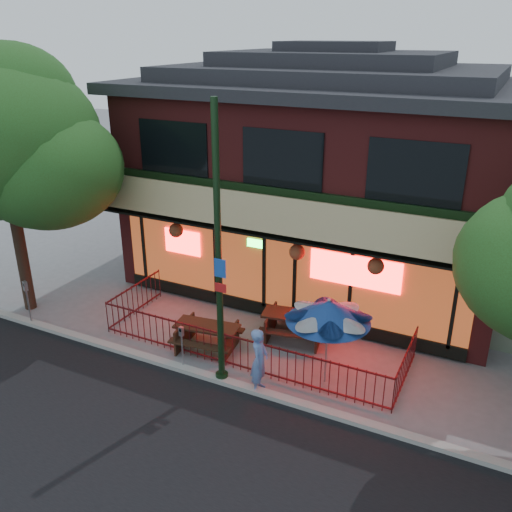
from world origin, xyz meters
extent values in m
plane|color=gray|center=(0.00, 0.00, 0.00)|extent=(80.00, 80.00, 0.00)
cube|color=#999993|center=(0.00, -0.50, 0.06)|extent=(80.00, 0.25, 0.12)
cube|color=maroon|center=(0.00, 7.20, 3.25)|extent=(12.00, 8.00, 6.50)
cube|color=#59230F|center=(0.00, 3.18, 1.65)|extent=(11.00, 0.06, 2.60)
cube|color=#FF0C0C|center=(2.30, 3.10, 2.10)|extent=(2.60, 0.04, 0.90)
cube|color=#FF0C0C|center=(-3.40, 3.10, 2.00)|extent=(1.30, 0.04, 0.80)
cube|color=tan|center=(0.00, 2.70, 3.55)|extent=(12.20, 1.33, 1.26)
cube|color=black|center=(-3.60, 3.18, 5.00)|extent=(2.40, 0.06, 1.60)
cube|color=black|center=(0.00, 3.18, 5.00)|extent=(2.40, 0.06, 1.60)
cube|color=black|center=(3.60, 3.18, 5.00)|extent=(2.40, 0.06, 1.60)
cube|color=black|center=(0.00, 3.15, 0.25)|extent=(11.00, 0.12, 0.40)
cube|color=#FFC672|center=(5.60, 3.02, 2.55)|extent=(0.18, 0.18, 0.32)
cube|color=#4D1014|center=(0.00, 0.20, 0.95)|extent=(8.40, 0.04, 0.04)
cube|color=#4D1014|center=(0.00, 0.20, 0.12)|extent=(8.40, 0.04, 0.04)
cube|color=#4D1014|center=(-4.20, 1.50, 0.95)|extent=(0.04, 2.60, 0.04)
cube|color=#4D1014|center=(4.20, 1.50, 0.95)|extent=(0.04, 2.60, 0.04)
cylinder|color=#4D1014|center=(0.00, 0.20, 0.50)|extent=(0.02, 0.02, 1.00)
cylinder|color=black|center=(0.00, -0.40, 3.50)|extent=(0.16, 0.16, 7.00)
cylinder|color=black|center=(0.00, -0.40, 0.10)|extent=(0.32, 0.32, 0.20)
cube|color=#194CB2|center=(0.12, -0.55, 3.20)|extent=(0.30, 0.02, 0.45)
cube|color=red|center=(0.12, -0.55, 2.70)|extent=(0.30, 0.02, 0.22)
cylinder|color=#332019|center=(-7.50, 0.30, 2.56)|extent=(0.36, 0.36, 5.12)
ellipsoid|color=#234517|center=(-7.50, 0.30, 5.44)|extent=(5.60, 5.60, 4.59)
ellipsoid|color=#234517|center=(-7.30, 0.70, 6.56)|extent=(3.64, 3.64, 2.98)
cube|color=#362013|center=(-1.77, 0.61, 0.36)|extent=(0.23, 1.27, 0.73)
cube|color=#362013|center=(-0.41, 0.79, 0.36)|extent=(0.23, 1.27, 0.73)
cube|color=#362013|center=(-1.09, 0.70, 0.73)|extent=(1.85, 0.97, 0.06)
cube|color=#362013|center=(-1.02, 0.16, 0.43)|extent=(1.79, 0.51, 0.05)
cube|color=#362013|center=(-1.16, 1.24, 0.43)|extent=(1.79, 0.51, 0.05)
cube|color=#371C13|center=(0.17, 2.18, 0.38)|extent=(0.31, 1.33, 0.76)
cube|color=#371C13|center=(1.59, 2.45, 0.38)|extent=(0.31, 1.33, 0.76)
cube|color=#371C13|center=(0.88, 2.32, 0.76)|extent=(1.97, 1.11, 0.06)
cube|color=#371C13|center=(0.98, 1.76, 0.45)|extent=(1.88, 0.63, 0.05)
cube|color=#371C13|center=(0.77, 2.88, 0.45)|extent=(1.88, 0.63, 0.05)
cylinder|color=gray|center=(2.38, 0.70, 1.08)|extent=(0.05, 0.05, 2.17)
cone|color=navy|center=(2.38, 0.70, 2.02)|extent=(2.07, 2.07, 0.54)
sphere|color=gray|center=(2.38, 0.70, 2.31)|extent=(0.10, 0.10, 0.10)
imported|color=#5F7DBF|center=(1.04, -0.35, 0.85)|extent=(0.50, 0.68, 1.70)
cylinder|color=#92949A|center=(-1.17, -0.40, 0.50)|extent=(0.05, 0.05, 1.01)
cube|color=#92949A|center=(-1.17, -0.40, 1.12)|extent=(0.12, 0.11, 0.26)
cube|color=black|center=(-1.17, -0.45, 1.17)|extent=(0.07, 0.02, 0.09)
cylinder|color=gray|center=(-6.61, -0.48, 0.58)|extent=(0.05, 0.05, 1.16)
cube|color=gray|center=(-6.61, -0.48, 1.29)|extent=(0.16, 0.14, 0.30)
cube|color=black|center=(-6.61, -0.53, 1.35)|extent=(0.08, 0.03, 0.11)
camera|label=1|loc=(5.92, -10.40, 8.20)|focal=38.00mm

